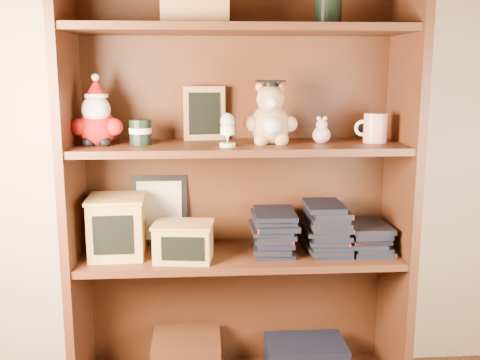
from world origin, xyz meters
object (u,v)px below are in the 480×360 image
at_px(teacher_mug, 375,128).
at_px(treats_box, 117,226).
at_px(grad_teddy_bear, 270,119).
at_px(bookcase, 238,188).

relative_size(teacher_mug, treats_box, 0.54).
distance_m(grad_teddy_bear, teacher_mug, 0.37).
height_order(bookcase, teacher_mug, bookcase).
relative_size(bookcase, grad_teddy_bear, 7.07).
xyz_separation_m(grad_teddy_bear, teacher_mug, (0.37, 0.01, -0.03)).
distance_m(bookcase, treats_box, 0.45).
bearing_deg(treats_box, teacher_mug, 0.06).
bearing_deg(treats_box, bookcase, 6.75).
xyz_separation_m(grad_teddy_bear, treats_box, (-0.54, 0.01, -0.38)).
bearing_deg(bookcase, treats_box, -173.25).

